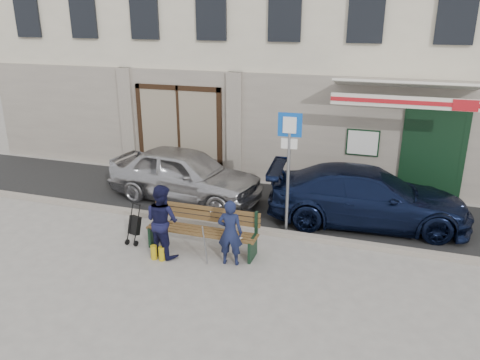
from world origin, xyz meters
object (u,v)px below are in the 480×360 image
at_px(woman, 162,221).
at_px(car_silver, 185,174).
at_px(bench, 200,230).
at_px(man, 230,233).
at_px(stroller, 134,226).
at_px(parking_sign, 289,154).
at_px(car_navy, 368,197).

bearing_deg(woman, car_silver, -54.43).
bearing_deg(bench, car_silver, 120.64).
bearing_deg(car_silver, man, -134.93).
height_order(woman, stroller, woman).
xyz_separation_m(parking_sign, woman, (-2.20, -1.81, -1.11)).
xyz_separation_m(car_navy, man, (-2.45, -2.86, 0.00)).
relative_size(car_silver, bench, 1.76).
bearing_deg(parking_sign, bench, -141.34).
distance_m(bench, woman, 0.84).
bearing_deg(car_silver, car_navy, -83.88).
height_order(car_silver, parking_sign, parking_sign).
bearing_deg(bench, man, -23.55).
xyz_separation_m(car_navy, parking_sign, (-1.70, -1.12, 1.20)).
bearing_deg(stroller, car_navy, 43.81).
bearing_deg(car_navy, man, 133.87).
bearing_deg(car_navy, car_silver, 84.08).
height_order(man, stroller, man).
bearing_deg(parking_sign, stroller, -156.87).
bearing_deg(stroller, man, 9.27).
bearing_deg(man, parking_sign, -121.95).
xyz_separation_m(car_silver, woman, (0.85, -2.97, 0.05)).
relative_size(car_navy, woman, 3.04).
xyz_separation_m(parking_sign, stroller, (-3.05, -1.52, -1.50)).
bearing_deg(bench, car_navy, 37.71).
xyz_separation_m(car_silver, parking_sign, (3.06, -1.15, 1.17)).
relative_size(car_silver, parking_sign, 1.51).
distance_m(woman, stroller, 0.98).
bearing_deg(man, bench, -32.07).
bearing_deg(car_silver, bench, -142.82).
xyz_separation_m(bench, stroller, (-1.50, -0.12, -0.07)).
height_order(parking_sign, woman, parking_sign).
xyz_separation_m(bench, man, (0.80, -0.35, 0.23)).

